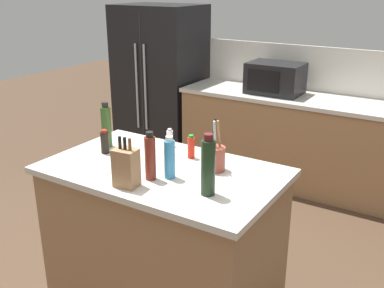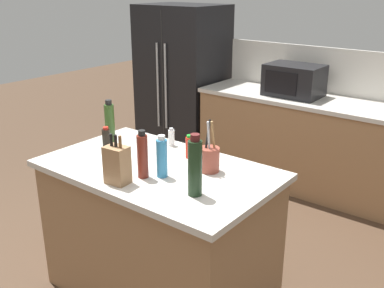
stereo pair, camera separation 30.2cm
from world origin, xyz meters
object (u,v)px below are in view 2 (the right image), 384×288
knife_block (117,165)px  olive_oil_bottle (110,123)px  refrigerator (183,81)px  salt_shaker (171,137)px  soy_sauce_bottle (106,139)px  microwave (294,80)px  vinegar_bottle (143,155)px  wine_bottle (195,167)px  dish_soap_bottle (162,157)px  utensil_crock (210,158)px  hot_sauce_bottle (189,147)px

knife_block → olive_oil_bottle: olive_oil_bottle is taller
refrigerator → salt_shaker: 2.39m
soy_sauce_bottle → salt_shaker: size_ratio=1.28×
refrigerator → salt_shaker: refrigerator is taller
knife_block → microwave: bearing=87.5°
knife_block → vinegar_bottle: (0.06, 0.15, 0.02)m
microwave → vinegar_bottle: microwave is taller
olive_oil_bottle → wine_bottle: bearing=-16.0°
refrigerator → knife_block: 3.03m
salt_shaker → olive_oil_bottle: bearing=-148.3°
microwave → vinegar_bottle: bearing=-85.3°
refrigerator → dish_soap_bottle: refrigerator is taller
utensil_crock → knife_block: bearing=-124.2°
dish_soap_bottle → soy_sauce_bottle: bearing=170.4°
knife_block → utensil_crock: (0.31, 0.46, -0.03)m
wine_bottle → dish_soap_bottle: size_ratio=1.35×
refrigerator → utensil_crock: refrigerator is taller
refrigerator → microwave: bearing=-2.0°
salt_shaker → dish_soap_bottle: bearing=-55.5°
soy_sauce_bottle → refrigerator: bearing=117.3°
soy_sauce_bottle → salt_shaker: bearing=48.8°
wine_bottle → soy_sauce_bottle: 0.91m
wine_bottle → soy_sauce_bottle: bearing=169.1°
microwave → olive_oil_bottle: size_ratio=1.71×
utensil_crock → wine_bottle: (0.13, -0.31, 0.08)m
microwave → wine_bottle: size_ratio=1.57×
salt_shaker → hot_sauce_bottle: bearing=-23.6°
wine_bottle → hot_sauce_bottle: 0.54m
microwave → dish_soap_bottle: (0.28, -2.29, -0.04)m
refrigerator → wine_bottle: refrigerator is taller
vinegar_bottle → hot_sauce_bottle: size_ratio=1.85×
microwave → wine_bottle: (0.58, -2.36, 0.01)m
utensil_crock → vinegar_bottle: utensil_crock is taller
wine_bottle → vinegar_bottle: (-0.38, -0.00, -0.03)m
refrigerator → hot_sauce_bottle: refrigerator is taller
refrigerator → hot_sauce_bottle: (1.69, -2.01, 0.13)m
dish_soap_bottle → utensil_crock: bearing=53.7°
knife_block → utensil_crock: bearing=50.2°
olive_oil_bottle → dish_soap_bottle: olive_oil_bottle is taller
soy_sauce_bottle → knife_block: bearing=-35.5°
salt_shaker → refrigerator: bearing=127.3°
wine_bottle → salt_shaker: bearing=139.8°
microwave → knife_block: size_ratio=1.87×
hot_sauce_bottle → salt_shaker: (-0.24, 0.10, -0.01)m
hot_sauce_bottle → knife_block: bearing=-98.2°
microwave → knife_block: 2.51m
refrigerator → olive_oil_bottle: 2.40m
olive_oil_bottle → hot_sauce_bottle: (0.61, 0.12, -0.08)m
knife_block → dish_soap_bottle: knife_block is taller
olive_oil_bottle → salt_shaker: (0.37, 0.23, -0.09)m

